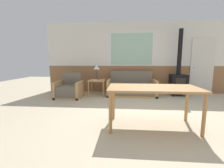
{
  "coord_description": "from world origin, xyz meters",
  "views": [
    {
      "loc": [
        -0.55,
        -3.32,
        1.24
      ],
      "look_at": [
        -0.91,
        1.04,
        0.56
      ],
      "focal_mm": 24.0,
      "sensor_mm": 36.0,
      "label": 1
    }
  ],
  "objects_px": {
    "table_lamp": "(97,68)",
    "side_table": "(97,82)",
    "couch": "(131,88)",
    "dining_table": "(153,91)",
    "armchair": "(69,90)",
    "wood_stove": "(178,79)"
  },
  "relations": [
    {
      "from": "armchair",
      "to": "dining_table",
      "type": "bearing_deg",
      "value": -49.43
    },
    {
      "from": "side_table",
      "to": "wood_stove",
      "type": "xyz_separation_m",
      "value": [
        2.92,
        0.17,
        0.14
      ]
    },
    {
      "from": "couch",
      "to": "armchair",
      "type": "xyz_separation_m",
      "value": [
        -2.13,
        -0.52,
        -0.01
      ]
    },
    {
      "from": "dining_table",
      "to": "armchair",
      "type": "bearing_deg",
      "value": 138.71
    },
    {
      "from": "armchair",
      "to": "dining_table",
      "type": "xyz_separation_m",
      "value": [
        2.4,
        -2.1,
        0.42
      ]
    },
    {
      "from": "couch",
      "to": "dining_table",
      "type": "relative_size",
      "value": 1.05
    },
    {
      "from": "armchair",
      "to": "table_lamp",
      "type": "xyz_separation_m",
      "value": [
        0.85,
        0.57,
        0.73
      ]
    },
    {
      "from": "couch",
      "to": "table_lamp",
      "type": "distance_m",
      "value": 1.47
    },
    {
      "from": "armchair",
      "to": "side_table",
      "type": "relative_size",
      "value": 1.44
    },
    {
      "from": "table_lamp",
      "to": "dining_table",
      "type": "xyz_separation_m",
      "value": [
        1.54,
        -2.68,
        -0.31
      ]
    },
    {
      "from": "couch",
      "to": "dining_table",
      "type": "xyz_separation_m",
      "value": [
        0.26,
        -2.62,
        0.42
      ]
    },
    {
      "from": "couch",
      "to": "dining_table",
      "type": "distance_m",
      "value": 2.67
    },
    {
      "from": "wood_stove",
      "to": "couch",
      "type": "bearing_deg",
      "value": -175.83
    },
    {
      "from": "dining_table",
      "to": "wood_stove",
      "type": "relative_size",
      "value": 0.7
    },
    {
      "from": "armchair",
      "to": "dining_table",
      "type": "relative_size",
      "value": 0.51
    },
    {
      "from": "wood_stove",
      "to": "dining_table",
      "type": "bearing_deg",
      "value": -117.17
    },
    {
      "from": "couch",
      "to": "table_lamp",
      "type": "relative_size",
      "value": 3.14
    },
    {
      "from": "side_table",
      "to": "table_lamp",
      "type": "xyz_separation_m",
      "value": [
        -0.03,
        0.1,
        0.52
      ]
    },
    {
      "from": "side_table",
      "to": "table_lamp",
      "type": "height_order",
      "value": "table_lamp"
    },
    {
      "from": "couch",
      "to": "side_table",
      "type": "xyz_separation_m",
      "value": [
        -1.25,
        -0.04,
        0.21
      ]
    },
    {
      "from": "table_lamp",
      "to": "dining_table",
      "type": "distance_m",
      "value": 3.11
    },
    {
      "from": "table_lamp",
      "to": "side_table",
      "type": "bearing_deg",
      "value": -74.99
    }
  ]
}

